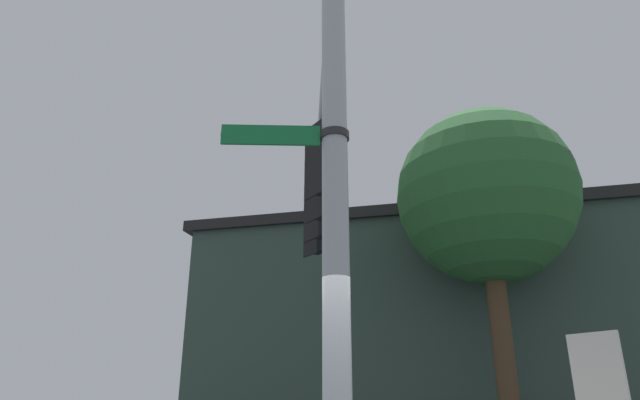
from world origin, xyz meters
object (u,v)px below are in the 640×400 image
traffic_light_mid_outer (320,211)px  street_name_sign (303,136)px  traffic_light_nearest_pole (325,161)px  traffic_light_arm_end (318,229)px  traffic_light_mid_inner (322,189)px

traffic_light_mid_outer → street_name_sign: 5.22m
street_name_sign → traffic_light_nearest_pole: bearing=141.4°
traffic_light_arm_end → street_name_sign: 6.41m
traffic_light_mid_outer → traffic_light_arm_end: same height
traffic_light_mid_inner → street_name_sign: 4.04m
traffic_light_mid_inner → traffic_light_arm_end: (-2.06, 1.26, 0.00)m
traffic_light_mid_inner → traffic_light_arm_end: bearing=148.6°
traffic_light_mid_inner → traffic_light_nearest_pole: bearing=-31.4°
traffic_light_nearest_pole → traffic_light_arm_end: same height
street_name_sign → traffic_light_mid_outer: bearing=144.8°
traffic_light_nearest_pole → traffic_light_mid_inner: (-1.03, 0.63, 0.00)m
traffic_light_mid_inner → traffic_light_mid_outer: same height
traffic_light_nearest_pole → traffic_light_mid_outer: (-2.06, 1.26, 0.00)m
traffic_light_nearest_pole → traffic_light_mid_outer: 2.42m
traffic_light_arm_end → street_name_sign: (5.23, -3.59, -0.94)m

